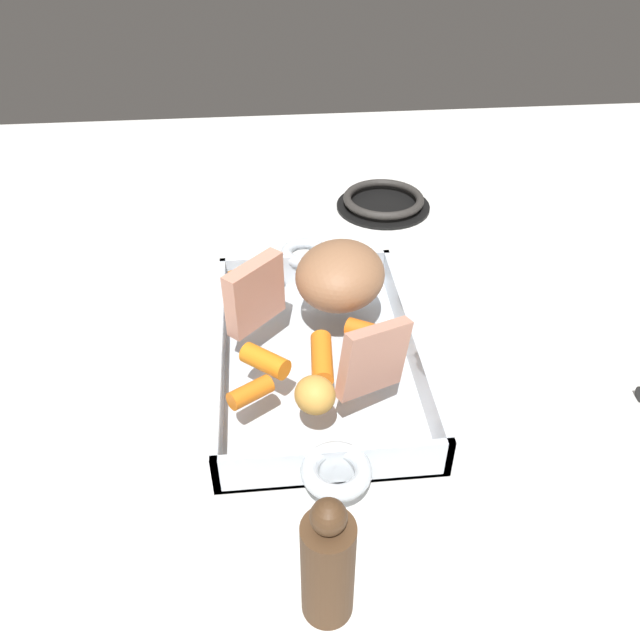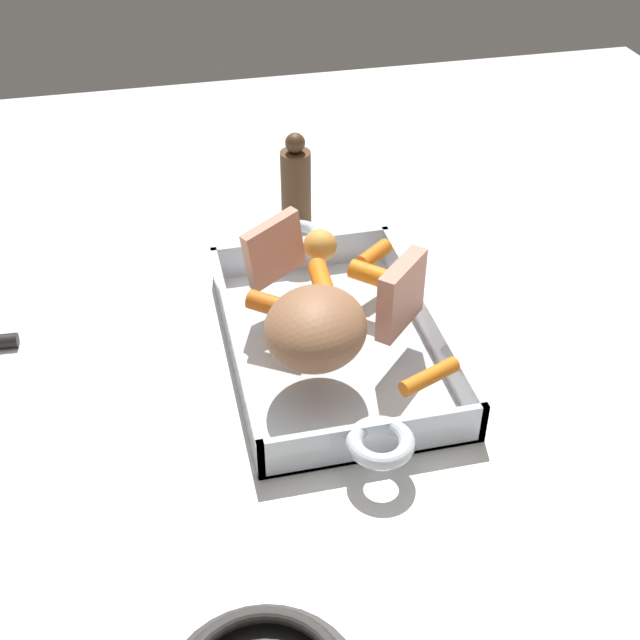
{
  "view_description": "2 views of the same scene",
  "coord_description": "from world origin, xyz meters",
  "px_view_note": "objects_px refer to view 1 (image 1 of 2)",
  "views": [
    {
      "loc": [
        -0.57,
        0.05,
        0.51
      ],
      "look_at": [
        -0.01,
        -0.0,
        0.08
      ],
      "focal_mm": 35.52,
      "sensor_mm": 36.0,
      "label": 1
    },
    {
      "loc": [
        0.72,
        -0.18,
        0.61
      ],
      "look_at": [
        0.03,
        -0.02,
        0.07
      ],
      "focal_mm": 46.48,
      "sensor_mm": 36.0,
      "label": 2
    }
  ],
  "objects_px": {
    "pork_roast": "(340,275)",
    "baby_carrot_northeast": "(255,270)",
    "baby_carrot_long": "(373,334)",
    "roast_slice_outer": "(255,294)",
    "stove_burner_rear": "(383,202)",
    "roasting_dish": "(317,356)",
    "roast_slice_thin": "(374,359)",
    "potato_whole": "(315,395)",
    "baby_carrot_center_right": "(265,361)",
    "baby_carrot_southeast": "(322,358)",
    "pepper_mill": "(328,565)",
    "baby_carrot_northwest": "(251,392)"
  },
  "relations": [
    {
      "from": "roasting_dish",
      "to": "potato_whole",
      "type": "xyz_separation_m",
      "value": [
        -0.12,
        0.01,
        0.05
      ]
    },
    {
      "from": "roast_slice_outer",
      "to": "baby_carrot_northwest",
      "type": "distance_m",
      "value": 0.13
    },
    {
      "from": "roast_slice_outer",
      "to": "stove_burner_rear",
      "type": "distance_m",
      "value": 0.43
    },
    {
      "from": "roast_slice_outer",
      "to": "roast_slice_thin",
      "type": "distance_m",
      "value": 0.17
    },
    {
      "from": "baby_carrot_southeast",
      "to": "baby_carrot_long",
      "type": "bearing_deg",
      "value": -59.49
    },
    {
      "from": "baby_carrot_long",
      "to": "roasting_dish",
      "type": "bearing_deg",
      "value": 72.55
    },
    {
      "from": "potato_whole",
      "to": "stove_burner_rear",
      "type": "distance_m",
      "value": 0.54
    },
    {
      "from": "pork_roast",
      "to": "stove_burner_rear",
      "type": "bearing_deg",
      "value": -19.34
    },
    {
      "from": "roast_slice_thin",
      "to": "baby_carrot_center_right",
      "type": "xyz_separation_m",
      "value": [
        0.04,
        0.11,
        -0.03
      ]
    },
    {
      "from": "roast_slice_outer",
      "to": "roasting_dish",
      "type": "bearing_deg",
      "value": -113.42
    },
    {
      "from": "roasting_dish",
      "to": "baby_carrot_center_right",
      "type": "relative_size",
      "value": 8.36
    },
    {
      "from": "roast_slice_outer",
      "to": "baby_carrot_northwest",
      "type": "relative_size",
      "value": 1.7
    },
    {
      "from": "baby_carrot_center_right",
      "to": "potato_whole",
      "type": "xyz_separation_m",
      "value": [
        -0.06,
        -0.05,
        0.01
      ]
    },
    {
      "from": "baby_carrot_northeast",
      "to": "potato_whole",
      "type": "bearing_deg",
      "value": -167.37
    },
    {
      "from": "pork_roast",
      "to": "baby_carrot_southeast",
      "type": "bearing_deg",
      "value": 164.0
    },
    {
      "from": "pork_roast",
      "to": "baby_carrot_northwest",
      "type": "relative_size",
      "value": 2.51
    },
    {
      "from": "roast_slice_outer",
      "to": "baby_carrot_center_right",
      "type": "xyz_separation_m",
      "value": [
        -0.08,
        -0.01,
        -0.03
      ]
    },
    {
      "from": "roasting_dish",
      "to": "baby_carrot_long",
      "type": "bearing_deg",
      "value": -107.45
    },
    {
      "from": "baby_carrot_northwest",
      "to": "baby_carrot_center_right",
      "type": "height_order",
      "value": "baby_carrot_center_right"
    },
    {
      "from": "roasting_dish",
      "to": "baby_carrot_long",
      "type": "relative_size",
      "value": 7.08
    },
    {
      "from": "baby_carrot_center_right",
      "to": "roasting_dish",
      "type": "bearing_deg",
      "value": -47.97
    },
    {
      "from": "baby_carrot_northeast",
      "to": "baby_carrot_center_right",
      "type": "xyz_separation_m",
      "value": [
        -0.18,
        -0.01,
        0.0
      ]
    },
    {
      "from": "pork_roast",
      "to": "baby_carrot_northeast",
      "type": "xyz_separation_m",
      "value": [
        0.07,
        0.1,
        -0.03
      ]
    },
    {
      "from": "roast_slice_thin",
      "to": "baby_carrot_northeast",
      "type": "xyz_separation_m",
      "value": [
        0.22,
        0.12,
        -0.03
      ]
    },
    {
      "from": "pork_roast",
      "to": "baby_carrot_northwest",
      "type": "height_order",
      "value": "pork_roast"
    },
    {
      "from": "baby_carrot_northwest",
      "to": "baby_carrot_center_right",
      "type": "distance_m",
      "value": 0.05
    },
    {
      "from": "roast_slice_thin",
      "to": "baby_carrot_northwest",
      "type": "bearing_deg",
      "value": 92.87
    },
    {
      "from": "roast_slice_outer",
      "to": "stove_burner_rear",
      "type": "relative_size",
      "value": 0.5
    },
    {
      "from": "roast_slice_outer",
      "to": "potato_whole",
      "type": "xyz_separation_m",
      "value": [
        -0.15,
        -0.06,
        -0.02
      ]
    },
    {
      "from": "baby_carrot_southeast",
      "to": "pepper_mill",
      "type": "xyz_separation_m",
      "value": [
        -0.24,
        0.02,
        0.0
      ]
    },
    {
      "from": "roast_slice_outer",
      "to": "baby_carrot_southeast",
      "type": "relative_size",
      "value": 1.2
    },
    {
      "from": "potato_whole",
      "to": "roasting_dish",
      "type": "bearing_deg",
      "value": -6.27
    },
    {
      "from": "baby_carrot_southeast",
      "to": "baby_carrot_northwest",
      "type": "bearing_deg",
      "value": 119.48
    },
    {
      "from": "roast_slice_thin",
      "to": "baby_carrot_long",
      "type": "relative_size",
      "value": 1.21
    },
    {
      "from": "stove_burner_rear",
      "to": "baby_carrot_northwest",
      "type": "bearing_deg",
      "value": 155.3
    },
    {
      "from": "pepper_mill",
      "to": "roast_slice_thin",
      "type": "bearing_deg",
      "value": -18.45
    },
    {
      "from": "pork_roast",
      "to": "baby_carrot_southeast",
      "type": "xyz_separation_m",
      "value": [
        -0.12,
        0.03,
        -0.03
      ]
    },
    {
      "from": "potato_whole",
      "to": "roast_slice_outer",
      "type": "bearing_deg",
      "value": 20.39
    },
    {
      "from": "roast_slice_outer",
      "to": "roast_slice_thin",
      "type": "xyz_separation_m",
      "value": [
        -0.12,
        -0.12,
        -0.0
      ]
    },
    {
      "from": "baby_carrot_southeast",
      "to": "pepper_mill",
      "type": "height_order",
      "value": "pepper_mill"
    },
    {
      "from": "roast_slice_outer",
      "to": "potato_whole",
      "type": "bearing_deg",
      "value": -159.61
    },
    {
      "from": "pork_roast",
      "to": "baby_carrot_long",
      "type": "bearing_deg",
      "value": -161.1
    },
    {
      "from": "roast_slice_thin",
      "to": "pork_roast",
      "type": "bearing_deg",
      "value": 5.45
    },
    {
      "from": "roasting_dish",
      "to": "baby_carrot_center_right",
      "type": "height_order",
      "value": "baby_carrot_center_right"
    },
    {
      "from": "baby_carrot_southeast",
      "to": "roast_slice_thin",
      "type": "bearing_deg",
      "value": -127.02
    },
    {
      "from": "roast_slice_thin",
      "to": "potato_whole",
      "type": "xyz_separation_m",
      "value": [
        -0.03,
        0.06,
        -0.02
      ]
    },
    {
      "from": "baby_carrot_northwest",
      "to": "baby_carrot_long",
      "type": "height_order",
      "value": "baby_carrot_long"
    },
    {
      "from": "baby_carrot_southeast",
      "to": "baby_carrot_center_right",
      "type": "xyz_separation_m",
      "value": [
        0.0,
        0.06,
        0.0
      ]
    },
    {
      "from": "stove_burner_rear",
      "to": "roasting_dish",
      "type": "bearing_deg",
      "value": 159.14
    },
    {
      "from": "roasting_dish",
      "to": "potato_whole",
      "type": "relative_size",
      "value": 10.75
    }
  ]
}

